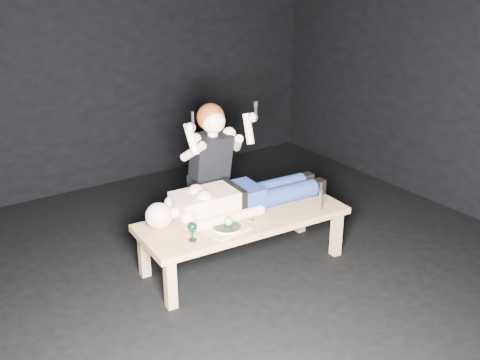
{
  "coord_description": "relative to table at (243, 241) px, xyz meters",
  "views": [
    {
      "loc": [
        -2.25,
        -3.26,
        2.43
      ],
      "look_at": [
        0.1,
        0.19,
        0.75
      ],
      "focal_mm": 42.14,
      "sensor_mm": 36.0,
      "label": 1
    }
  ],
  "objects": [
    {
      "name": "goblet",
      "position": [
        -0.55,
        -0.14,
        0.3
      ],
      "size": [
        0.08,
        0.08,
        0.15
      ],
      "primitive_type": null,
      "rotation": [
        0.0,
        0.0,
        -0.06
      ],
      "color": "black",
      "rests_on": "table"
    },
    {
      "name": "plate",
      "position": [
        -0.25,
        -0.14,
        0.25
      ],
      "size": [
        0.24,
        0.24,
        0.02
      ],
      "primitive_type": "cylinder",
      "rotation": [
        0.0,
        0.0,
        0.15
      ],
      "color": "white",
      "rests_on": "serving_tray"
    },
    {
      "name": "fork_flat",
      "position": [
        -0.36,
        -0.14,
        0.23
      ],
      "size": [
        0.04,
        0.18,
        0.01
      ],
      "primitive_type": "cube",
      "rotation": [
        0.0,
        0.0,
        0.14
      ],
      "color": "#B2B2B7",
      "rests_on": "table"
    },
    {
      "name": "ground",
      "position": [
        -0.1,
        -0.14,
        -0.23
      ],
      "size": [
        5.0,
        5.0,
        0.0
      ],
      "primitive_type": "plane",
      "color": "black",
      "rests_on": "ground"
    },
    {
      "name": "knife_flat",
      "position": [
        0.01,
        -0.17,
        0.23
      ],
      "size": [
        0.02,
        0.18,
        0.01
      ],
      "primitive_type": "cube",
      "rotation": [
        0.0,
        0.0,
        -0.0
      ],
      "color": "#B2B2B7",
      "rests_on": "table"
    },
    {
      "name": "lying_man",
      "position": [
        0.06,
        0.14,
        0.36
      ],
      "size": [
        1.79,
        0.65,
        0.27
      ],
      "primitive_type": null,
      "rotation": [
        0.0,
        0.0,
        -0.06
      ],
      "color": "#D8A58C",
      "rests_on": "table"
    },
    {
      "name": "table",
      "position": [
        0.0,
        0.0,
        0.0
      ],
      "size": [
        1.76,
        0.75,
        0.45
      ],
      "primitive_type": "cube",
      "rotation": [
        0.0,
        0.0,
        -0.06
      ],
      "color": "#B18052",
      "rests_on": "ground"
    },
    {
      "name": "apple",
      "position": [
        -0.23,
        -0.13,
        0.29
      ],
      "size": [
        0.07,
        0.07,
        0.07
      ],
      "primitive_type": "sphere",
      "color": "green",
      "rests_on": "plate"
    },
    {
      "name": "serving_tray",
      "position": [
        -0.25,
        -0.14,
        0.23
      ],
      "size": [
        0.35,
        0.27,
        0.02
      ],
      "primitive_type": "cube",
      "rotation": [
        0.0,
        0.0,
        0.15
      ],
      "color": "tan",
      "rests_on": "table"
    },
    {
      "name": "kneeling_woman",
      "position": [
        0.01,
        0.59,
        0.44
      ],
      "size": [
        0.75,
        0.83,
        1.32
      ],
      "primitive_type": null,
      "rotation": [
        0.0,
        0.0,
        -0.05
      ],
      "color": "black",
      "rests_on": "ground"
    },
    {
      "name": "spoon_flat",
      "position": [
        0.02,
        -0.12,
        0.23
      ],
      "size": [
        0.11,
        0.16,
        0.01
      ],
      "primitive_type": "cube",
      "rotation": [
        0.0,
        0.0,
        0.58
      ],
      "color": "#B2B2B7",
      "rests_on": "table"
    },
    {
      "name": "carving_knife",
      "position": [
        0.57,
        -0.28,
        0.36
      ],
      "size": [
        0.04,
        0.04,
        0.26
      ],
      "primitive_type": null,
      "rotation": [
        0.0,
        0.0,
        -0.06
      ],
      "color": "#B2B2B7",
      "rests_on": "table"
    },
    {
      "name": "back_wall",
      "position": [
        -0.1,
        2.36,
        1.27
      ],
      "size": [
        5.0,
        0.0,
        5.0
      ],
      "primitive_type": "plane",
      "rotation": [
        1.57,
        0.0,
        0.0
      ],
      "color": "black",
      "rests_on": "ground"
    }
  ]
}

